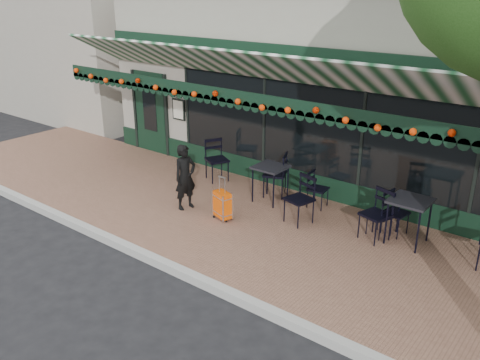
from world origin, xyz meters
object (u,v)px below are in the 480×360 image
Objects in this scene: chair_a_left at (380,217)px; chair_b_front at (299,200)px; suitcase at (222,205)px; chair_b_left at (275,174)px; cafe_table_a at (410,204)px; cafe_table_b at (271,170)px; chair_a_right at (396,213)px; chair_solo at (217,160)px; chair_b_right at (318,189)px; woman at (185,177)px; chair_a_front at (376,215)px.

chair_b_front is (-1.47, -0.46, 0.10)m from chair_a_left.
chair_b_left is at bearing 103.28° from suitcase.
chair_b_front is at bearing -54.68° from chair_a_left.
cafe_table_a is 3.02m from cafe_table_b.
chair_solo is (-4.43, 0.08, 0.07)m from chair_a_right.
chair_a_right is at bearing 63.84° from chair_b_left.
chair_b_right is at bearing 20.70° from cafe_table_b.
chair_b_left reaches higher than cafe_table_a.
suitcase is 1.06× the size of chair_a_right.
chair_solo is (-1.48, 1.58, 0.19)m from suitcase.
chair_solo is at bearing 151.34° from suitcase.
woman reaches higher than suitcase.
chair_a_front is (-0.01, -0.19, 0.10)m from chair_a_left.
cafe_table_a is (4.20, 1.35, 0.07)m from woman.
chair_a_left is 0.22m from chair_a_front.
chair_b_left reaches higher than chair_solo.
chair_b_left is (-2.81, 0.13, 0.08)m from chair_a_right.
cafe_table_b is 0.95× the size of chair_a_right.
chair_a_front is at bearing 24.94° from chair_b_front.
chair_a_right is 1.77m from chair_b_right.
suitcase is at bearing -133.56° from chair_b_front.
woman is at bearing -162.15° from cafe_table_a.
chair_b_front reaches higher than cafe_table_a.
woman is 1.43× the size of chair_a_front.
chair_b_right is at bearing 110.32° from chair_b_front.
woman is 1.54× the size of suitcase.
chair_a_left is (2.75, 1.25, 0.08)m from suitcase.
suitcase is (0.94, 0.06, -0.39)m from woman.
woman is 4.20m from chair_a_right.
woman is 1.73m from chair_solo.
suitcase is 2.17m from chair_solo.
suitcase is at bearing 125.92° from chair_a_right.
chair_a_left is 0.32m from chair_a_right.
cafe_table_b is 0.80× the size of chair_b_left.
cafe_table_a reaches higher than chair_a_right.
suitcase is 0.92× the size of chair_b_front.
woman is at bearing 120.75° from chair_a_right.
chair_b_right is 0.81× the size of chair_b_front.
chair_b_right is at bearing 69.26° from chair_b_left.
chair_a_front reaches higher than cafe_table_b.
cafe_table_b reaches higher than chair_a_left.
woman reaches higher than chair_a_front.
chair_solo is (-1.71, 0.26, -0.22)m from cafe_table_b.
chair_b_right is (1.06, 0.05, -0.10)m from chair_b_left.
chair_solo is at bearing -76.39° from chair_a_left.
chair_a_right is 0.84× the size of chair_b_left.
chair_b_left is at bearing -80.33° from chair_a_left.
suitcase is at bearing 138.25° from chair_b_right.
woman reaches higher than chair_solo.
chair_solo is (-1.62, -0.06, -0.00)m from chair_b_left.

